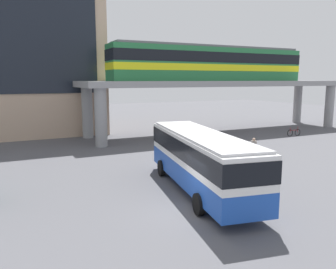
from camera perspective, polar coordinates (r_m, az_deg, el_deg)
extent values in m
plane|color=#515156|center=(24.89, -7.82, -4.98)|extent=(120.00, 120.00, 0.00)
cube|color=gray|center=(40.02, 8.89, 8.36)|extent=(32.07, 6.84, 0.60)
cylinder|color=gray|center=(31.44, -11.09, 2.76)|extent=(1.10, 1.10, 5.26)
cylinder|color=gray|center=(48.46, 25.21, 4.25)|extent=(1.10, 1.10, 5.26)
cylinder|color=gray|center=(36.49, -13.25, 3.55)|extent=(1.10, 1.10, 5.26)
cylinder|color=gray|center=(51.88, 20.70, 4.80)|extent=(1.10, 1.10, 5.26)
cube|color=#26723F|center=(39.27, 7.25, 11.45)|extent=(23.46, 2.90, 3.60)
cube|color=yellow|center=(39.25, 7.24, 10.92)|extent=(23.52, 2.96, 0.70)
cube|color=black|center=(39.30, 7.27, 12.50)|extent=(23.52, 2.96, 1.10)
cube|color=slate|center=(39.39, 7.31, 14.24)|extent=(22.52, 2.61, 0.24)
cube|color=#1E4CB2|center=(18.76, 5.36, -6.31)|extent=(4.44, 11.27, 1.10)
cube|color=silver|center=(18.45, 5.42, -2.42)|extent=(4.44, 11.27, 1.50)
cube|color=black|center=(18.44, 5.43, -2.19)|extent=(4.49, 11.32, 0.96)
cube|color=silver|center=(18.31, 5.46, 0.07)|extent=(4.22, 10.71, 0.12)
cylinder|color=black|center=(21.77, -1.10, -5.59)|extent=(0.46, 1.03, 1.00)
cylinder|color=black|center=(22.51, 5.09, -5.13)|extent=(0.46, 1.03, 1.00)
cylinder|color=black|center=(15.76, 5.11, -11.45)|extent=(0.46, 1.03, 1.00)
cylinder|color=black|center=(16.77, 13.25, -10.38)|extent=(0.46, 1.03, 1.00)
torus|color=black|center=(39.83, 20.72, 0.33)|extent=(0.74, 0.10, 0.74)
torus|color=black|center=(39.11, 19.60, 0.24)|extent=(0.74, 0.10, 0.74)
cylinder|color=#B21E1E|center=(39.43, 20.19, 0.69)|extent=(1.05, 0.10, 0.05)
cylinder|color=#B21E1E|center=(39.07, 19.63, 0.67)|extent=(0.04, 0.04, 0.55)
cylinder|color=#B21E1E|center=(39.78, 20.74, 0.83)|extent=(0.04, 0.04, 0.65)
torus|color=black|center=(32.51, 2.20, -0.95)|extent=(0.72, 0.30, 0.74)
torus|color=black|center=(31.76, 0.92, -1.19)|extent=(0.72, 0.30, 0.74)
cylinder|color=#1E3FA5|center=(32.08, 1.57, -0.58)|extent=(1.01, 0.39, 0.05)
cylinder|color=#1E3FA5|center=(31.70, 0.93, -0.65)|extent=(0.04, 0.04, 0.55)
cylinder|color=#1E3FA5|center=(32.45, 2.21, -0.34)|extent=(0.04, 0.04, 0.65)
torus|color=black|center=(29.42, 2.48, -2.03)|extent=(0.71, 0.34, 0.74)
torus|color=black|center=(29.33, 0.44, -2.05)|extent=(0.71, 0.34, 0.74)
cylinder|color=#1E7F33|center=(29.32, 1.46, -1.50)|extent=(0.99, 0.45, 0.05)
cylinder|color=#1E7F33|center=(29.27, 0.44, -1.48)|extent=(0.04, 0.04, 0.55)
cylinder|color=#1E7F33|center=(29.35, 2.48, -1.36)|extent=(0.04, 0.04, 0.65)
cylinder|color=maroon|center=(26.57, 13.97, -3.33)|extent=(0.32, 0.32, 0.84)
cube|color=gray|center=(26.42, 14.03, -1.74)|extent=(0.48, 0.43, 0.66)
sphere|color=tan|center=(26.35, 14.07, -0.79)|extent=(0.23, 0.23, 0.23)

